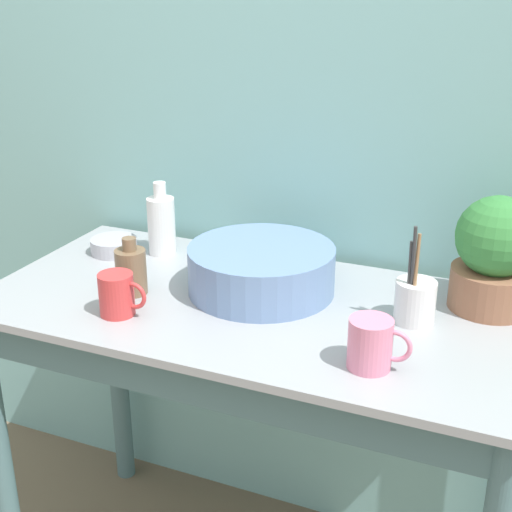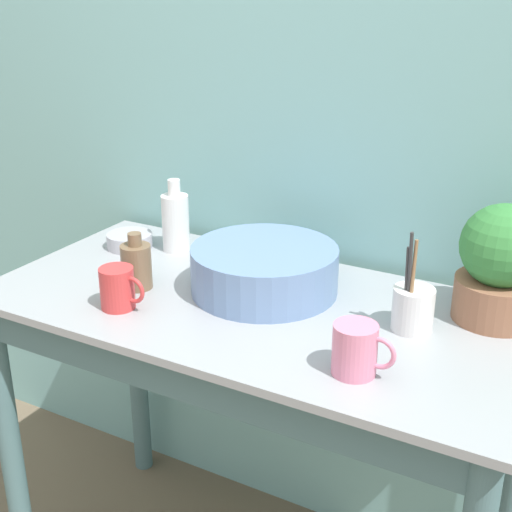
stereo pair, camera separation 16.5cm
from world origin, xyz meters
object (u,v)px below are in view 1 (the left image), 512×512
(mug_pink, at_px, (371,344))
(bowl_small_steel, at_px, (114,246))
(bottle_tall, at_px, (161,224))
(potted_plant, at_px, (495,255))
(mug_red, at_px, (118,294))
(bowl_wash_large, at_px, (261,269))
(bottle_short, at_px, (131,270))
(utensil_cup, at_px, (415,301))

(mug_pink, height_order, bowl_small_steel, mug_pink)
(bottle_tall, relative_size, bowl_small_steel, 1.59)
(potted_plant, bearing_deg, bottle_tall, 179.64)
(bowl_small_steel, bearing_deg, mug_red, -55.09)
(bowl_wash_large, xyz_separation_m, bowl_small_steel, (-0.48, 0.08, -0.04))
(mug_pink, relative_size, bowl_small_steel, 0.99)
(bottle_tall, height_order, bowl_small_steel, bottle_tall)
(bowl_wash_large, height_order, bowl_small_steel, bowl_wash_large)
(bowl_wash_large, xyz_separation_m, mug_red, (-0.25, -0.25, -0.01))
(potted_plant, bearing_deg, bottle_short, -162.65)
(mug_pink, relative_size, utensil_cup, 0.54)
(bowl_small_steel, height_order, utensil_cup, utensil_cup)
(bottle_tall, height_order, mug_pink, bottle_tall)
(utensil_cup, bearing_deg, bottle_short, -170.28)
(bottle_tall, distance_m, mug_red, 0.39)
(potted_plant, bearing_deg, utensil_cup, -136.49)
(potted_plant, height_order, mug_pink, potted_plant)
(bottle_short, bearing_deg, bottle_tall, 103.77)
(mug_pink, bearing_deg, bottle_short, 169.26)
(bottle_short, height_order, mug_pink, bottle_short)
(mug_pink, xyz_separation_m, mug_red, (-0.59, 0.01, -0.00))
(mug_red, xyz_separation_m, bowl_small_steel, (-0.23, 0.32, -0.03))
(potted_plant, relative_size, bowl_wash_large, 0.75)
(bowl_small_steel, bearing_deg, bowl_wash_large, -9.05)
(bottle_short, xyz_separation_m, mug_pink, (0.63, -0.12, -0.01))
(bottle_short, distance_m, bowl_small_steel, 0.29)
(bottle_tall, bearing_deg, potted_plant, -0.36)
(bowl_small_steel, bearing_deg, utensil_cup, -6.42)
(bowl_wash_large, distance_m, mug_pink, 0.42)
(bowl_wash_large, relative_size, mug_pink, 2.81)
(potted_plant, distance_m, mug_red, 0.86)
(mug_red, bearing_deg, potted_plant, 25.24)
(bottle_tall, distance_m, mug_pink, 0.79)
(potted_plant, height_order, utensil_cup, potted_plant)
(potted_plant, height_order, mug_red, potted_plant)
(bottle_short, bearing_deg, bowl_wash_large, 25.10)
(bottle_tall, distance_m, bottle_short, 0.27)
(bottle_tall, xyz_separation_m, mug_red, (0.10, -0.37, -0.04))
(bottle_tall, relative_size, bottle_short, 1.43)
(bottle_short, height_order, bowl_small_steel, bottle_short)
(potted_plant, xyz_separation_m, mug_pink, (-0.19, -0.37, -0.08))
(bottle_tall, bearing_deg, mug_red, -75.24)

